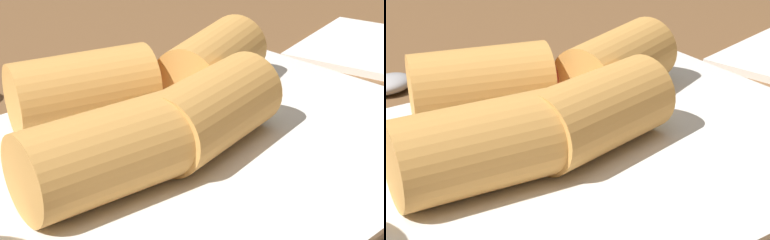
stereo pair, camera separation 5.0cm
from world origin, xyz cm
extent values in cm
cube|color=brown|center=(0.00, 0.00, 1.00)|extent=(180.00, 140.00, 2.00)
cube|color=white|center=(-1.10, 1.84, 2.60)|extent=(31.55, 22.70, 1.20)
cube|color=white|center=(-1.10, 1.84, 3.35)|extent=(32.81, 23.60, 0.30)
cylinder|color=#D19347|center=(-7.64, -3.00, 5.77)|extent=(9.59, 7.22, 4.54)
sphere|color=#56843D|center=(-11.01, -4.25, 5.77)|extent=(2.95, 2.95, 2.95)
cylinder|color=#D19347|center=(5.45, 2.48, 5.77)|extent=(8.97, 5.41, 4.54)
sphere|color=#6B9E47|center=(1.88, 2.86, 5.77)|extent=(2.95, 2.95, 2.95)
cylinder|color=#D19347|center=(1.37, -5.16, 5.77)|extent=(9.45, 6.68, 4.54)
sphere|color=#B23D2D|center=(-2.09, -4.18, 5.77)|extent=(2.95, 2.95, 2.95)
cylinder|color=#D19347|center=(-2.03, 2.38, 5.77)|extent=(9.26, 6.11, 4.54)
sphere|color=#6B9E47|center=(-5.55, 1.68, 5.77)|extent=(2.95, 2.95, 2.95)
cube|color=silver|center=(-27.53, -2.79, 2.30)|extent=(15.61, 14.11, 0.60)
camera|label=1|loc=(21.29, 25.39, 20.55)|focal=60.00mm
camera|label=2|loc=(17.41, 28.55, 20.55)|focal=60.00mm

